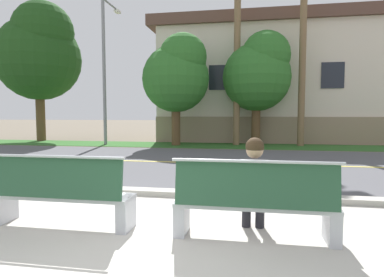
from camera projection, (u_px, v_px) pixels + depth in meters
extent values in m
plane|color=#665B4C|center=(214.00, 157.00, 11.54)|extent=(140.00, 140.00, 0.00)
cube|color=#B7B2A8|center=(151.00, 235.00, 4.08)|extent=(44.00, 3.60, 0.01)
cube|color=#ADA89E|center=(182.00, 194.00, 5.99)|extent=(44.00, 0.30, 0.11)
cube|color=#515156|center=(209.00, 163.00, 10.07)|extent=(52.00, 8.00, 0.01)
cube|color=#E0CC4C|center=(209.00, 163.00, 10.07)|extent=(48.00, 0.14, 0.01)
cube|color=#2D6026|center=(223.00, 146.00, 15.61)|extent=(48.00, 2.80, 0.02)
cube|color=silver|center=(4.00, 207.00, 4.54)|extent=(0.14, 0.40, 0.45)
cube|color=silver|center=(126.00, 214.00, 4.23)|extent=(0.14, 0.40, 0.45)
cube|color=silver|center=(63.00, 196.00, 4.37)|extent=(1.95, 0.44, 0.05)
cube|color=#285138|center=(53.00, 178.00, 4.15)|extent=(1.88, 0.12, 0.52)
cylinder|color=silver|center=(52.00, 156.00, 4.12)|extent=(1.95, 0.04, 0.04)
cube|color=silver|center=(182.00, 217.00, 4.10)|extent=(0.14, 0.40, 0.45)
cube|color=silver|center=(332.00, 225.00, 3.79)|extent=(0.14, 0.40, 0.45)
cube|color=silver|center=(254.00, 205.00, 3.93)|extent=(1.95, 0.44, 0.05)
cube|color=#285138|center=(255.00, 185.00, 3.72)|extent=(1.88, 0.12, 0.52)
cylinder|color=silver|center=(255.00, 162.00, 3.69)|extent=(1.95, 0.04, 0.04)
cylinder|color=black|center=(247.00, 194.00, 4.13)|extent=(0.15, 0.42, 0.15)
cylinder|color=black|center=(261.00, 194.00, 4.10)|extent=(0.15, 0.42, 0.15)
cylinder|color=black|center=(246.00, 212.00, 4.34)|extent=(0.12, 0.12, 0.43)
cube|color=black|center=(246.00, 223.00, 4.43)|extent=(0.09, 0.24, 0.07)
cylinder|color=black|center=(260.00, 213.00, 4.30)|extent=(0.12, 0.12, 0.43)
cube|color=black|center=(260.00, 224.00, 4.40)|extent=(0.09, 0.24, 0.07)
cube|color=gray|center=(254.00, 182.00, 3.91)|extent=(0.34, 0.20, 0.52)
cylinder|color=gray|center=(237.00, 179.00, 3.96)|extent=(0.09, 0.09, 0.46)
cylinder|color=gray|center=(272.00, 181.00, 3.89)|extent=(0.09, 0.09, 0.46)
sphere|color=tan|center=(255.00, 150.00, 3.89)|extent=(0.21, 0.21, 0.21)
sphere|color=#382819|center=(255.00, 147.00, 3.89)|extent=(0.22, 0.22, 0.22)
cylinder|color=gray|center=(104.00, 71.00, 15.94)|extent=(0.16, 0.16, 7.39)
cylinder|color=gray|center=(110.00, 4.00, 16.56)|extent=(0.10, 1.80, 0.10)
cube|color=silver|center=(117.00, 12.00, 17.45)|extent=(0.24, 0.44, 0.14)
cylinder|color=brown|center=(41.00, 115.00, 18.46)|extent=(0.50, 0.50, 2.92)
sphere|color=#1E4719|center=(39.00, 59.00, 18.21)|extent=(4.68, 4.68, 4.68)
sphere|color=#1E4719|center=(43.00, 31.00, 17.66)|extent=(3.27, 3.27, 3.27)
cylinder|color=brown|center=(176.00, 125.00, 15.77)|extent=(0.43, 0.43, 2.04)
sphere|color=#2D6B28|center=(176.00, 79.00, 15.60)|extent=(3.26, 3.26, 3.26)
sphere|color=#2D6B28|center=(183.00, 57.00, 15.22)|extent=(2.28, 2.28, 2.28)
cylinder|color=brown|center=(256.00, 124.00, 16.10)|extent=(0.44, 0.44, 2.11)
sphere|color=#2D6B28|center=(257.00, 77.00, 15.93)|extent=(3.37, 3.37, 3.37)
sphere|color=#2D6B28|center=(266.00, 55.00, 15.53)|extent=(2.36, 2.36, 2.36)
cylinder|color=brown|center=(237.00, 44.00, 15.64)|extent=(0.32, 0.32, 9.89)
cylinder|color=brown|center=(303.00, 42.00, 15.13)|extent=(0.32, 0.32, 9.83)
cube|color=gray|center=(277.00, 130.00, 16.79)|extent=(13.00, 0.36, 1.40)
cube|color=beige|center=(270.00, 88.00, 19.78)|extent=(12.67, 6.40, 6.33)
cube|color=brown|center=(271.00, 30.00, 19.52)|extent=(13.68, 6.91, 0.60)
cube|color=#232833|center=(219.00, 78.00, 17.07)|extent=(1.10, 0.06, 1.30)
cube|color=#232833|center=(333.00, 75.00, 16.09)|extent=(1.10, 0.06, 1.30)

